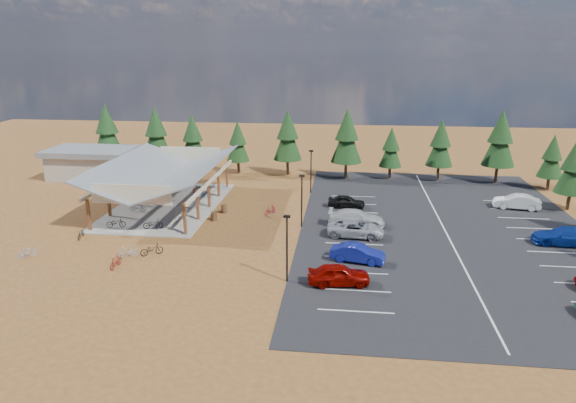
{
  "coord_description": "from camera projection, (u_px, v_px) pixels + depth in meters",
  "views": [
    {
      "loc": [
        9.04,
        -44.24,
        16.6
      ],
      "look_at": [
        3.48,
        3.85,
        1.94
      ],
      "focal_mm": 32.0,
      "sensor_mm": 36.0,
      "label": 1
    }
  ],
  "objects": [
    {
      "name": "pine_2",
      "position": [
        193.0,
        138.0,
        68.3
      ],
      "size": [
        3.48,
        3.48,
        8.1
      ],
      "color": "#382314",
      "rests_on": "ground"
    },
    {
      "name": "bike_2",
      "position": [
        164.0,
        195.0,
        57.43
      ],
      "size": [
        1.95,
        0.77,
        1.01
      ],
      "primitive_type": "imported",
      "rotation": [
        0.0,
        0.0,
        1.52
      ],
      "color": "navy",
      "rests_on": "concrete_pad"
    },
    {
      "name": "car_2",
      "position": [
        356.0,
        229.0,
        46.44
      ],
      "size": [
        5.28,
        2.64,
        1.43
      ],
      "primitive_type": "imported",
      "rotation": [
        0.0,
        0.0,
        1.52
      ],
      "color": "#9A9CA3",
      "rests_on": "asphalt_lot"
    },
    {
      "name": "trash_bin_0",
      "position": [
        214.0,
        216.0,
        50.87
      ],
      "size": [
        0.6,
        0.6,
        0.9
      ],
      "primitive_type": "cylinder",
      "color": "#4F301C",
      "rests_on": "ground"
    },
    {
      "name": "pine_1",
      "position": [
        156.0,
        132.0,
        69.47
      ],
      "size": [
        3.84,
        3.84,
        8.93
      ],
      "color": "#382314",
      "rests_on": "ground"
    },
    {
      "name": "concrete_pad",
      "position": [
        168.0,
        206.0,
        55.6
      ],
      "size": [
        10.6,
        18.6,
        0.1
      ],
      "primitive_type": "cube",
      "color": "gray",
      "rests_on": "ground"
    },
    {
      "name": "bike_9",
      "position": [
        27.0,
        252.0,
        41.96
      ],
      "size": [
        1.28,
        1.44,
        0.91
      ],
      "primitive_type": "imported",
      "rotation": [
        0.0,
        0.0,
        2.46
      ],
      "color": "#9B9CA2",
      "rests_on": "ground"
    },
    {
      "name": "outbuilding",
      "position": [
        92.0,
        163.0,
        67.03
      ],
      "size": [
        11.0,
        7.0,
        3.9
      ],
      "color": "#ADA593",
      "rests_on": "ground"
    },
    {
      "name": "lamp_post_2",
      "position": [
        311.0,
        168.0,
        59.76
      ],
      "size": [
        0.5,
        0.25,
        5.14
      ],
      "color": "black",
      "rests_on": "ground"
    },
    {
      "name": "bike_5",
      "position": [
        194.0,
        204.0,
        54.35
      ],
      "size": [
        1.54,
        0.59,
        0.9
      ],
      "primitive_type": "imported",
      "rotation": [
        0.0,
        0.0,
        1.46
      ],
      "color": "#9C9FA4",
      "rests_on": "concrete_pad"
    },
    {
      "name": "bike_4",
      "position": [
        153.0,
        224.0,
        48.32
      ],
      "size": [
        1.93,
        1.11,
        0.96
      ],
      "primitive_type": "imported",
      "rotation": [
        0.0,
        0.0,
        1.85
      ],
      "color": "black",
      "rests_on": "concrete_pad"
    },
    {
      "name": "bike_8",
      "position": [
        81.0,
        234.0,
        46.15
      ],
      "size": [
        0.9,
        1.79,
        0.9
      ],
      "primitive_type": "imported",
      "rotation": [
        0.0,
        0.0,
        0.18
      ],
      "color": "black",
      "rests_on": "ground"
    },
    {
      "name": "bike_15",
      "position": [
        270.0,
        210.0,
        52.81
      ],
      "size": [
        1.26,
        1.63,
        0.98
      ],
      "primitive_type": "imported",
      "rotation": [
        0.0,
        0.0,
        2.58
      ],
      "color": "maroon",
      "rests_on": "ground"
    },
    {
      "name": "lamp_post_0",
      "position": [
        287.0,
        244.0,
        36.94
      ],
      "size": [
        0.5,
        0.25,
        5.14
      ],
      "color": "black",
      "rests_on": "ground"
    },
    {
      "name": "bike_6",
      "position": [
        204.0,
        194.0,
        58.19
      ],
      "size": [
        1.72,
        0.72,
        0.88
      ],
      "primitive_type": "imported",
      "rotation": [
        0.0,
        0.0,
        1.65
      ],
      "color": "navy",
      "rests_on": "concrete_pad"
    },
    {
      "name": "pine_5",
      "position": [
        347.0,
        136.0,
        65.56
      ],
      "size": [
        3.95,
        3.95,
        9.21
      ],
      "color": "#382314",
      "rests_on": "ground"
    },
    {
      "name": "bike_0",
      "position": [
        116.0,
        223.0,
        48.66
      ],
      "size": [
        1.87,
        1.04,
        0.93
      ],
      "primitive_type": "imported",
      "rotation": [
        0.0,
        0.0,
        1.82
      ],
      "color": "black",
      "rests_on": "concrete_pad"
    },
    {
      "name": "bike_1",
      "position": [
        138.0,
        207.0,
        53.28
      ],
      "size": [
        1.89,
        0.68,
        1.11
      ],
      "primitive_type": "imported",
      "rotation": [
        0.0,
        0.0,
        1.48
      ],
      "color": "gray",
      "rests_on": "concrete_pad"
    },
    {
      "name": "car_1",
      "position": [
        358.0,
        253.0,
        40.99
      ],
      "size": [
        4.54,
        2.35,
        1.42
      ],
      "primitive_type": "imported",
      "rotation": [
        0.0,
        0.0,
        1.37
      ],
      "color": "navy",
      "rests_on": "asphalt_lot"
    },
    {
      "name": "ground",
      "position": [
        246.0,
        232.0,
        47.86
      ],
      "size": [
        140.0,
        140.0,
        0.0
      ],
      "primitive_type": "plane",
      "color": "brown",
      "rests_on": "ground"
    },
    {
      "name": "trash_bin_1",
      "position": [
        224.0,
        209.0,
        53.18
      ],
      "size": [
        0.6,
        0.6,
        0.9
      ],
      "primitive_type": "cylinder",
      "color": "#4F301C",
      "rests_on": "ground"
    },
    {
      "name": "car_0",
      "position": [
        339.0,
        274.0,
        37.05
      ],
      "size": [
        4.69,
        2.4,
        1.53
      ],
      "primitive_type": "imported",
      "rotation": [
        0.0,
        0.0,
        1.71
      ],
      "color": "#790500",
      "rests_on": "asphalt_lot"
    },
    {
      "name": "pine_7",
      "position": [
        441.0,
        143.0,
        65.05
      ],
      "size": [
        3.4,
        3.4,
        7.93
      ],
      "color": "#382314",
      "rests_on": "ground"
    },
    {
      "name": "bike_12",
      "position": [
        152.0,
        249.0,
        42.45
      ],
      "size": [
        1.93,
        1.63,
        1.0
      ],
      "primitive_type": "imported",
      "rotation": [
        0.0,
        0.0,
        2.19
      ],
      "color": "black",
      "rests_on": "ground"
    },
    {
      "name": "pine_4",
      "position": [
        288.0,
        135.0,
        67.54
      ],
      "size": [
        3.79,
        3.79,
        8.82
      ],
      "color": "#382314",
      "rests_on": "ground"
    },
    {
      "name": "bike_3",
      "position": [
        167.0,
        187.0,
        60.84
      ],
      "size": [
        1.8,
        0.92,
        1.04
      ],
      "primitive_type": "imported",
      "rotation": [
        0.0,
        0.0,
        1.31
      ],
      "color": "maroon",
      "rests_on": "concrete_pad"
    },
    {
      "name": "car_7",
      "position": [
        565.0,
        236.0,
        44.49
      ],
      "size": [
        5.55,
        2.67,
        1.56
      ],
      "primitive_type": "imported",
      "rotation": [
        0.0,
        0.0,
        -1.66
      ],
      "color": "navy",
      "rests_on": "asphalt_lot"
    },
    {
      "name": "bike_7",
      "position": [
        198.0,
        189.0,
        59.99
      ],
      "size": [
        1.58,
        0.86,
        0.91
      ],
      "primitive_type": "imported",
      "rotation": [
        0.0,
        0.0,
        1.27
      ],
      "color": "maroon",
      "rests_on": "concrete_pad"
    },
    {
      "name": "bike_pavilion",
      "position": [
        166.0,
        172.0,
        54.51
      ],
      "size": [
        11.65,
        19.4,
        4.97
      ],
      "color": "brown",
      "rests_on": "concrete_pad"
    },
    {
      "name": "car_9",
      "position": [
        516.0,
        202.0,
        54.41
      ],
      "size": [
        4.89,
        2.34,
        1.54
      ],
      "primitive_type": "imported",
      "rotation": [
        0.0,
        0.0,
        -1.73
      ],
      "color": "white",
      "rests_on": "asphalt_lot"
    },
    {
      "name": "lamp_post_1",
      "position": [
        302.0,
        197.0,
        48.35
      ],
      "size": [
        0.5,
        0.25,
        5.14
      ],
      "color": "black",
      "rests_on": "ground"
    },
    {
      "name": "asphalt_lot",
      "position": [
        444.0,
        229.0,
        48.68
      ],
      "size": [
        27.0,
        44.0,
        0.04
      ],
      "primitive_type": "cube",
      "color": "black",
      "rests_on": "ground"
    },
    {
      "name": "pine_8",
      "position": [
        500.0,
        138.0,
        63.5
      ],
      "size": [
        3.99,
        3.99,
        9.29
      ],
      "color": "#382314",
      "rests_on": "ground"
    },
    {
      "name": "pine_6",
      "position": [
        391.0,
        147.0,
        65.99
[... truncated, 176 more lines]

